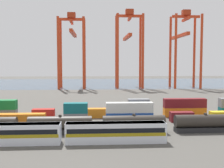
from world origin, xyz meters
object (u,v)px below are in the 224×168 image
Objects in this scene: freight_tank_row at (134,124)px; gantry_crane_central at (129,42)px; shipping_container_13 at (44,114)px; gantry_crane_west at (72,42)px; gantry_crane_east at (184,42)px; shipping_container_15 at (139,113)px; passenger_train at (63,132)px.

gantry_crane_central is (12.69, 113.14, 26.55)m from freight_tank_row.
gantry_crane_west reaches higher than shipping_container_13.
gantry_crane_central is 35.23m from gantry_crane_east.
gantry_crane_west is (0.32, 95.79, 26.93)m from shipping_container_13.
gantry_crane_central reaches higher than shipping_container_15.
shipping_container_15 is 0.13× the size of gantry_crane_east.
gantry_crane_central is (35.55, 95.46, 27.23)m from shipping_container_13.
gantry_crane_east is at bearing -0.14° from gantry_crane_west.
freight_tank_row reaches higher than shipping_container_15.
gantry_crane_east reaches higher than shipping_container_13.
passenger_train is 0.82× the size of gantry_crane_east.
gantry_crane_central is (27.30, 120.15, 26.38)m from passenger_train.
gantry_crane_east is at bearing 67.07° from freight_tank_row.
gantry_crane_west is 0.95× the size of gantry_crane_central.
shipping_container_15 is 108.85m from gantry_crane_east.
passenger_train is 0.51× the size of freight_tank_row.
gantry_crane_west is 0.95× the size of gantry_crane_east.
passenger_train is at bearing -86.23° from gantry_crane_west.
gantry_crane_east is (62.53, 120.31, 26.76)m from passenger_train.
shipping_container_13 is at bearing -110.42° from gantry_crane_central.
freight_tank_row is (14.61, 7.01, -0.16)m from passenger_train.
gantry_crane_east is at bearing 62.54° from passenger_train.
freight_tank_row is at bearing -37.72° from shipping_container_13.
freight_tank_row is 28.90m from shipping_container_13.
shipping_container_13 is 122.12m from gantry_crane_east.
gantry_crane_east is (35.23, 0.16, 0.37)m from gantry_crane_central.
freight_tank_row is 1.70× the size of gantry_crane_west.
shipping_container_13 and shipping_container_15 have the same top height.
passenger_train is 126.00m from gantry_crane_central.
passenger_train is at bearing -126.77° from shipping_container_15.
shipping_container_13 is 1.00× the size of shipping_container_15.
freight_tank_row is 118.63m from gantry_crane_west.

